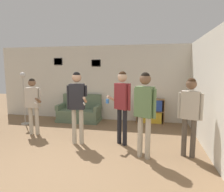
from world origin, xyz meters
TOP-DOWN VIEW (x-y plane):
  - ground_plane at (0.00, 0.00)m, footprint 20.00×20.00m
  - wall_back at (-0.00, 4.02)m, footprint 8.30×0.08m
  - wall_right at (2.98, 2.00)m, footprint 0.06×6.39m
  - couch at (-0.83, 3.61)m, footprint 1.51×0.80m
  - bookshelf at (1.67, 3.80)m, footprint 0.94×0.30m
  - floor_lamp at (-2.48, 2.80)m, footprint 0.28×0.28m
  - person_player_foreground_left at (-1.57, 1.91)m, footprint 0.53×0.43m
  - person_player_foreground_center at (-0.07, 1.48)m, footprint 0.55×0.45m
  - person_watcher_holding_cup at (1.02, 1.66)m, footprint 0.59×0.36m
  - person_spectator_near_bookshelf at (1.59, 1.00)m, footprint 0.46×0.33m
  - person_spectator_far_right at (2.52, 1.25)m, footprint 0.48×0.30m
  - drinking_cup at (1.59, 3.80)m, footprint 0.09×0.09m

SIDE VIEW (x-z plane):
  - ground_plane at x=0.00m, z-range 0.00..0.00m
  - couch at x=-0.83m, z-range -0.17..0.78m
  - bookshelf at x=1.67m, z-range 0.00..0.85m
  - drinking_cup at x=1.59m, z-range 0.85..0.95m
  - person_player_foreground_left at x=-1.57m, z-range 0.18..1.78m
  - person_spectator_far_right at x=2.52m, z-range 0.19..1.88m
  - person_player_foreground_center at x=-0.07m, z-range 0.22..2.02m
  - person_spectator_near_bookshelf at x=1.59m, z-range 0.22..2.02m
  - person_watcher_holding_cup at x=1.02m, z-range 0.23..2.04m
  - floor_lamp at x=-2.48m, z-range 0.26..2.02m
  - wall_right at x=2.98m, z-range 0.00..2.70m
  - wall_back at x=0.00m, z-range 0.00..2.70m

